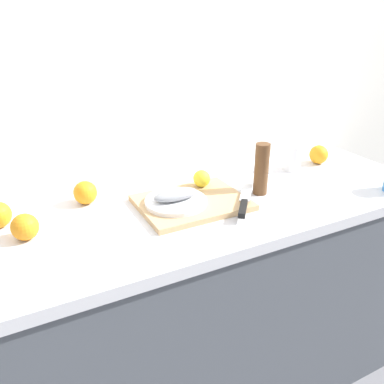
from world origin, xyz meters
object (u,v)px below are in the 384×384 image
object	(u,v)px
chef_knife	(244,201)
fish_fillet	(176,195)
cutting_board	(192,203)
coffee_mug_1	(292,158)
pepper_mill	(261,169)
white_plate	(176,202)
lemon_0	(202,178)

from	to	relation	value
chef_knife	fish_fillet	bearing A→B (deg)	101.22
cutting_board	coffee_mug_1	xyz separation A→B (m)	(0.53, 0.11, 0.04)
chef_knife	coffee_mug_1	bearing A→B (deg)	-21.67
fish_fillet	pepper_mill	xyz separation A→B (m)	(0.33, -0.03, 0.04)
fish_fillet	coffee_mug_1	world-z (taller)	coffee_mug_1
coffee_mug_1	pepper_mill	distance (m)	0.30
fish_fillet	pepper_mill	size ratio (longest dim) A/B	0.83
white_plate	cutting_board	bearing A→B (deg)	0.22
cutting_board	white_plate	distance (m)	0.06
lemon_0	chef_knife	bearing A→B (deg)	-73.51
pepper_mill	fish_fillet	bearing A→B (deg)	175.42
fish_fillet	lemon_0	bearing A→B (deg)	30.89
white_plate	lemon_0	world-z (taller)	lemon_0
fish_fillet	lemon_0	xyz separation A→B (m)	(0.15, 0.09, -0.00)
fish_fillet	coffee_mug_1	size ratio (longest dim) A/B	1.42
white_plate	fish_fillet	size ratio (longest dim) A/B	1.33
fish_fillet	chef_knife	bearing A→B (deg)	-27.85
cutting_board	pepper_mill	xyz separation A→B (m)	(0.27, -0.03, 0.08)
chef_knife	lemon_0	size ratio (longest dim) A/B	3.84
fish_fillet	pepper_mill	world-z (taller)	pepper_mill
fish_fillet	chef_knife	distance (m)	0.23
cutting_board	chef_knife	world-z (taller)	chef_knife
chef_knife	lemon_0	world-z (taller)	lemon_0
lemon_0	pepper_mill	size ratio (longest dim) A/B	0.33
fish_fillet	pepper_mill	bearing A→B (deg)	-4.58
white_plate	pepper_mill	bearing A→B (deg)	-4.58
pepper_mill	coffee_mug_1	bearing A→B (deg)	27.23
white_plate	chef_knife	bearing A→B (deg)	-27.85
fish_fillet	chef_knife	size ratio (longest dim) A/B	0.65
pepper_mill	lemon_0	bearing A→B (deg)	147.98
white_plate	chef_knife	distance (m)	0.23
cutting_board	fish_fillet	distance (m)	0.07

